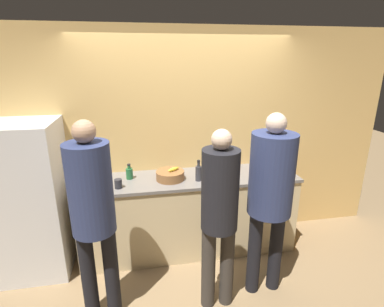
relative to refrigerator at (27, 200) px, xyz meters
name	(u,v)px	position (x,y,z in m)	size (l,w,h in m)	color
ground_plane	(194,266)	(1.73, -0.32, -0.83)	(14.00, 14.00, 0.00)	#8C704C
wall_back	(184,139)	(1.73, 0.37, 0.47)	(5.20, 0.06, 2.60)	#E0B266
counter	(189,213)	(1.73, 0.05, -0.36)	(2.52, 0.67, 0.94)	beige
refrigerator	(27,200)	(0.00, 0.00, 0.00)	(0.77, 0.72, 1.66)	white
person_left	(92,207)	(0.79, -0.81, 0.26)	(0.36, 0.36, 1.82)	black
person_center	(219,209)	(1.85, -0.88, 0.18)	(0.32, 0.32, 1.71)	#38332D
person_right	(271,188)	(2.35, -0.78, 0.29)	(0.41, 0.41, 1.81)	black
fruit_bowl	(170,175)	(1.52, 0.00, 0.17)	(0.32, 0.32, 0.14)	brown
utensil_crock	(215,166)	(2.08, 0.13, 0.19)	(0.11, 0.11, 0.29)	#3D424C
bottle_dark	(199,173)	(1.82, -0.09, 0.21)	(0.07, 0.07, 0.24)	#333338
bottle_red	(256,164)	(2.58, 0.10, 0.20)	(0.07, 0.07, 0.22)	red
bottle_green	(129,173)	(1.07, 0.11, 0.18)	(0.08, 0.08, 0.18)	#236033
cup_white	(266,165)	(2.72, 0.14, 0.16)	(0.09, 0.09, 0.09)	white
cup_black	(118,184)	(0.96, -0.13, 0.16)	(0.08, 0.08, 0.10)	#28282D
potted_plant	(268,155)	(2.79, 0.26, 0.25)	(0.13, 0.13, 0.24)	#3D3D42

